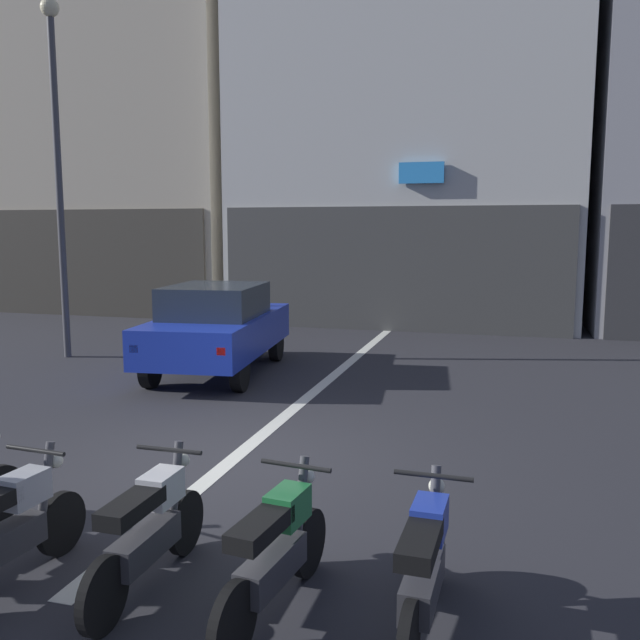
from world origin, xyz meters
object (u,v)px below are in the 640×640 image
car_blue_crossing_near (218,326)px  motorcycle_green_row_right_mid (276,550)px  street_lamp (57,146)px  motorcycle_blue_row_rightmost (424,566)px  motorcycle_silver_row_left_mid (6,529)px  motorcycle_white_row_centre (149,529)px

car_blue_crossing_near → motorcycle_green_row_right_mid: 7.90m
street_lamp → motorcycle_green_row_right_mid: bearing=-46.2°
street_lamp → motorcycle_blue_row_rightmost: size_ratio=4.23×
motorcycle_silver_row_left_mid → motorcycle_blue_row_rightmost: same height
motorcycle_silver_row_left_mid → motorcycle_green_row_right_mid: 2.04m
street_lamp → motorcycle_silver_row_left_mid: street_lamp is taller
motorcycle_green_row_right_mid → street_lamp: bearing=133.8°
motorcycle_white_row_centre → motorcycle_blue_row_rightmost: 2.02m
motorcycle_silver_row_left_mid → motorcycle_green_row_right_mid: same height
motorcycle_white_row_centre → motorcycle_green_row_right_mid: (1.01, -0.06, 0.00)m
motorcycle_blue_row_rightmost → street_lamp: bearing=137.7°
street_lamp → motorcycle_silver_row_left_mid: (5.27, -7.85, -3.82)m
street_lamp → motorcycle_white_row_centre: size_ratio=4.23×
street_lamp → motorcycle_green_row_right_mid: size_ratio=4.24×
motorcycle_green_row_right_mid → motorcycle_blue_row_rightmost: 1.01m
street_lamp → motorcycle_blue_row_rightmost: 11.86m
car_blue_crossing_near → street_lamp: bearing=170.6°
car_blue_crossing_near → street_lamp: (-3.68, 0.61, 3.40)m
car_blue_crossing_near → street_lamp: 5.05m
street_lamp → motorcycle_silver_row_left_mid: bearing=-56.1°
car_blue_crossing_near → street_lamp: size_ratio=0.60×
car_blue_crossing_near → motorcycle_green_row_right_mid: size_ratio=2.56×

